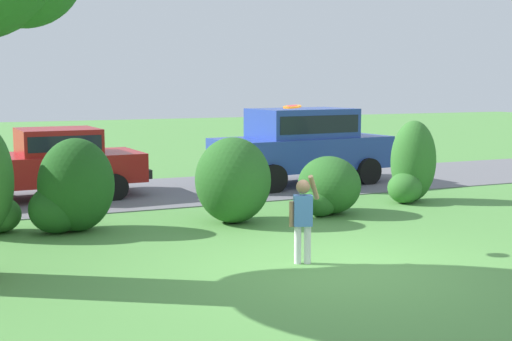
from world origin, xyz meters
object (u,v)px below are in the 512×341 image
Objects in this scene: parked_sedan at (49,161)px; frisbee at (292,107)px; parked_suv at (302,142)px; child_thrower at (303,214)px.

frisbee is (2.84, -6.35, 1.36)m from parked_sedan.
frisbee is (-3.33, -6.10, 1.13)m from parked_suv.
child_thrower is at bearing -117.25° from parked_suv.
parked_sedan is 7.67m from child_thrower.
parked_suv reaches higher than parked_sedan.
frisbee is (0.26, 0.87, 1.49)m from child_thrower.
child_thrower is 4.56× the size of frisbee.
frisbee reaches higher than child_thrower.
parked_sedan is 15.90× the size of frisbee.
parked_suv is 7.04m from frisbee.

